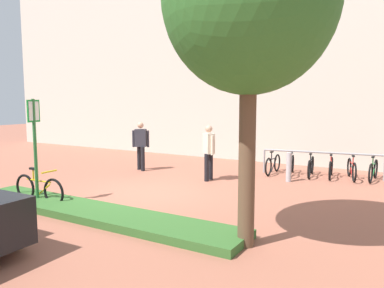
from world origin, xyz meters
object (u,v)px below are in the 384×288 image
object	(u,v)px
parking_sign_post	(35,136)
bike_at_sign	(39,189)
bollard_steel	(289,167)
person_suited_dark	(141,143)
person_shirt_blue	(209,149)
bike_rack_cluster	(321,166)

from	to	relation	value
parking_sign_post	bike_at_sign	size ratio (longest dim) A/B	1.49
bollard_steel	person_suited_dark	distance (m)	5.17
parking_sign_post	person_shirt_blue	xyz separation A→B (m)	(2.25, 4.48, -0.65)
bollard_steel	person_shirt_blue	xyz separation A→B (m)	(-2.20, -1.07, 0.53)
bike_rack_cluster	person_suited_dark	distance (m)	6.15
bike_at_sign	bollard_steel	world-z (taller)	bollard_steel
person_shirt_blue	person_suited_dark	xyz separation A→B (m)	(-2.88, 0.30, 0.00)
person_suited_dark	bike_at_sign	bearing A→B (deg)	-82.87
parking_sign_post	bike_at_sign	bearing A→B (deg)	119.09
parking_sign_post	bike_at_sign	world-z (taller)	parking_sign_post
bike_rack_cluster	bike_at_sign	bearing A→B (deg)	-127.66
bike_rack_cluster	bollard_steel	distance (m)	1.44
bike_at_sign	bollard_steel	bearing A→B (deg)	50.54
parking_sign_post	person_shirt_blue	bearing A→B (deg)	63.32
parking_sign_post	bike_at_sign	xyz separation A→B (m)	(-0.05, 0.09, -1.29)
bike_at_sign	person_suited_dark	size ratio (longest dim) A/B	0.98
bike_at_sign	bike_rack_cluster	size ratio (longest dim) A/B	0.45
bike_at_sign	bollard_steel	size ratio (longest dim) A/B	1.87
bike_at_sign	bollard_steel	xyz separation A→B (m)	(4.49, 5.46, 0.10)
bollard_steel	person_suited_dark	bearing A→B (deg)	-171.28
parking_sign_post	bollard_steel	distance (m)	7.21
person_shirt_blue	bike_rack_cluster	bearing A→B (deg)	38.93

